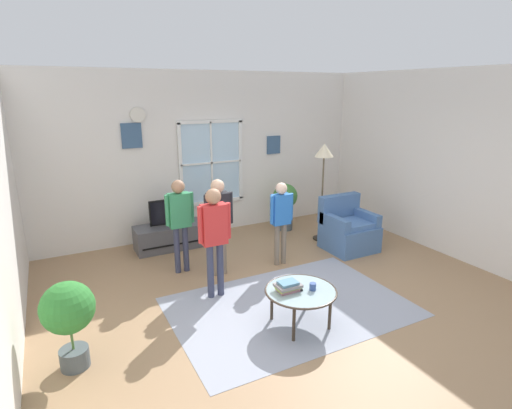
% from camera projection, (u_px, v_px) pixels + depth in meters
% --- Properties ---
extents(ground_plane, '(6.56, 6.47, 0.02)m').
position_uv_depth(ground_plane, '(294.00, 302.00, 5.05)').
color(ground_plane, '#9E7A56').
extents(back_wall, '(5.96, 0.17, 2.88)m').
position_uv_depth(back_wall, '(206.00, 155.00, 7.21)').
color(back_wall, silver).
rests_on(back_wall, ground_plane).
extents(side_wall_right, '(0.12, 5.87, 2.88)m').
position_uv_depth(side_wall_right, '(469.00, 168.00, 6.00)').
color(side_wall_right, silver).
rests_on(side_wall_right, ground_plane).
extents(area_rug, '(2.82, 1.92, 0.01)m').
position_uv_depth(area_rug, '(290.00, 307.00, 4.92)').
color(area_rug, '#999EAD').
rests_on(area_rug, ground_plane).
extents(tv_stand, '(1.14, 0.49, 0.40)m').
position_uv_depth(tv_stand, '(170.00, 236.00, 6.71)').
color(tv_stand, '#4C4C51').
rests_on(tv_stand, ground_plane).
extents(television, '(0.63, 0.08, 0.44)m').
position_uv_depth(television, '(169.00, 212.00, 6.59)').
color(television, '#4C4C4C').
rests_on(television, tv_stand).
extents(armchair, '(0.76, 0.74, 0.87)m').
position_uv_depth(armchair, '(348.00, 230.00, 6.65)').
color(armchair, '#476B9E').
rests_on(armchair, ground_plane).
extents(coffee_table, '(0.80, 0.80, 0.43)m').
position_uv_depth(coffee_table, '(301.00, 292.00, 4.45)').
color(coffee_table, '#99B2B7').
rests_on(coffee_table, ground_plane).
extents(book_stack, '(0.27, 0.20, 0.11)m').
position_uv_depth(book_stack, '(288.00, 286.00, 4.41)').
color(book_stack, '#AF747E').
rests_on(book_stack, coffee_table).
extents(cup, '(0.07, 0.07, 0.08)m').
position_uv_depth(cup, '(313.00, 287.00, 4.44)').
color(cup, '#334C8C').
rests_on(cup, coffee_table).
extents(remote_near_books, '(0.05, 0.14, 0.02)m').
position_uv_depth(remote_near_books, '(298.00, 288.00, 4.48)').
color(remote_near_books, black).
rests_on(remote_near_books, coffee_table).
extents(person_blue_shirt, '(0.38, 0.17, 1.27)m').
position_uv_depth(person_blue_shirt, '(281.00, 214.00, 5.93)').
color(person_blue_shirt, '#726656').
rests_on(person_blue_shirt, ground_plane).
extents(person_black_shirt, '(0.42, 0.19, 1.39)m').
position_uv_depth(person_black_shirt, '(218.00, 216.00, 5.56)').
color(person_black_shirt, '#726656').
rests_on(person_black_shirt, ground_plane).
extents(person_red_shirt, '(0.43, 0.19, 1.42)m').
position_uv_depth(person_red_shirt, '(214.00, 231.00, 4.95)').
color(person_red_shirt, '#333851').
rests_on(person_red_shirt, ground_plane).
extents(person_green_shirt, '(0.41, 0.19, 1.37)m').
position_uv_depth(person_green_shirt, '(180.00, 216.00, 5.66)').
color(person_green_shirt, '#333851').
rests_on(person_green_shirt, ground_plane).
extents(potted_plant_by_window, '(0.46, 0.46, 0.88)m').
position_uv_depth(potted_plant_by_window, '(285.00, 201.00, 7.52)').
color(potted_plant_by_window, '#4C565B').
rests_on(potted_plant_by_window, ground_plane).
extents(potted_plant_corner, '(0.49, 0.49, 0.88)m').
position_uv_depth(potted_plant_corner, '(68.00, 313.00, 3.71)').
color(potted_plant_corner, '#4C565B').
rests_on(potted_plant_corner, ground_plane).
extents(floor_lamp, '(0.32, 0.32, 1.69)m').
position_uv_depth(floor_lamp, '(324.00, 160.00, 6.78)').
color(floor_lamp, black).
rests_on(floor_lamp, ground_plane).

